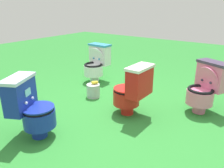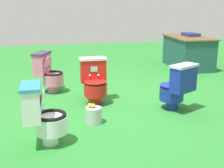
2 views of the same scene
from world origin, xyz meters
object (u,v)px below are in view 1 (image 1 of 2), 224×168
object	(u,v)px
toilet_white	(96,63)
lemon_bucket	(93,90)
toilet_blue	(31,107)
toilet_pink	(205,87)
toilet_red	(132,90)

from	to	relation	value
toilet_white	lemon_bucket	bearing A→B (deg)	127.28
toilet_blue	toilet_pink	xyz separation A→B (m)	(-1.43, -1.84, 0.00)
toilet_blue	toilet_red	size ratio (longest dim) A/B	1.00
toilet_blue	toilet_white	xyz separation A→B (m)	(0.67, -1.98, 0.00)
toilet_pink	lemon_bucket	size ratio (longest dim) A/B	2.63
toilet_white	lemon_bucket	xyz separation A→B (m)	(-0.48, 0.67, -0.26)
toilet_red	toilet_white	xyz separation A→B (m)	(1.33, -0.84, 0.00)
lemon_bucket	toilet_pink	bearing A→B (deg)	-161.77
toilet_white	toilet_blue	bearing A→B (deg)	110.38
toilet_white	toilet_pink	bearing A→B (deg)	177.75
toilet_blue	toilet_red	xyz separation A→B (m)	(-0.65, -1.13, 0.00)
toilet_white	toilet_pink	world-z (taller)	same
toilet_blue	toilet_pink	distance (m)	2.33
toilet_blue	toilet_pink	size ratio (longest dim) A/B	1.00
toilet_red	toilet_pink	world-z (taller)	same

